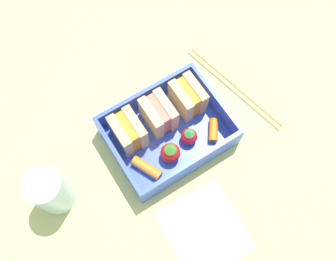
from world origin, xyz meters
TOP-DOWN VIEW (x-y plane):
  - ground_plane at (0.00, 0.00)cm, footprint 120.00×120.00cm
  - bento_tray at (0.00, 0.00)cm, footprint 17.37×13.47cm
  - bento_rim at (0.00, 0.00)cm, footprint 17.37×13.47cm
  - sandwich_left at (-5.19, 2.63)cm, footprint 3.85×5.25cm
  - sandwich_center_left at (0.00, 2.63)cm, footprint 3.85×5.25cm
  - sandwich_center at (5.19, 2.63)cm, footprint 3.85×5.25cm
  - carrot_stick_far_left at (-5.61, -3.03)cm, footprint 3.29×4.83cm
  - strawberry_far_left at (-1.59, -3.13)cm, footprint 2.93×2.93cm
  - strawberry_left at (2.15, -2.41)cm, footprint 2.48×2.48cm
  - carrot_stick_left at (5.96, -3.37)cm, footprint 3.19×3.62cm
  - chopstick_pair at (13.74, 1.43)cm, footprint 5.64×19.69cm
  - drinking_glass at (-18.47, 0.54)cm, footprint 5.02×5.02cm
  - folded_napkin at (-3.33, -14.76)cm, footprint 11.04×11.74cm

SIDE VIEW (x-z plane):
  - ground_plane at x=0.00cm, z-range -2.00..0.00cm
  - folded_napkin at x=-3.33cm, z-range 0.00..0.40cm
  - chopstick_pair at x=13.74cm, z-range 0.00..0.70cm
  - bento_tray at x=0.00cm, z-range 0.00..1.20cm
  - carrot_stick_left at x=5.96cm, z-range 1.20..2.57cm
  - carrot_stick_far_left at x=-5.61cm, z-range 1.20..2.71cm
  - strawberry_left at x=2.15cm, z-range 1.02..4.11cm
  - strawberry_far_left at x=-1.59cm, z-range 1.02..4.55cm
  - bento_rim at x=0.00cm, z-range 1.20..5.04cm
  - sandwich_left at x=-5.19cm, z-range 1.20..6.18cm
  - sandwich_center_left at x=0.00cm, z-range 1.20..6.18cm
  - sandwich_center at x=5.19cm, z-range 1.20..6.18cm
  - drinking_glass at x=-18.47cm, z-range 0.00..8.46cm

